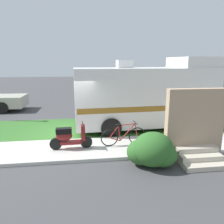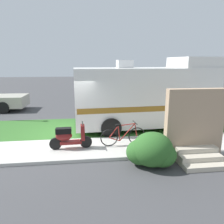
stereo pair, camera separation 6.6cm
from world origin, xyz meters
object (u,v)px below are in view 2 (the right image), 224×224
(scooter, at_px, (69,137))
(bicycle, at_px, (123,136))
(motorhome_rv, at_px, (146,95))
(bottle_green, at_px, (153,137))

(scooter, distance_m, bicycle, 2.03)
(motorhome_rv, bearing_deg, bottle_green, -97.03)
(motorhome_rv, xyz_separation_m, scooter, (-3.59, -2.52, -1.08))
(motorhome_rv, height_order, scooter, motorhome_rv)
(scooter, distance_m, bottle_green, 3.40)
(bottle_green, bearing_deg, motorhome_rv, 82.97)
(scooter, height_order, bicycle, scooter)
(scooter, bearing_deg, motorhome_rv, 35.08)
(motorhome_rv, bearing_deg, scooter, -144.92)
(scooter, xyz_separation_m, bottle_green, (3.34, 0.51, -0.34))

